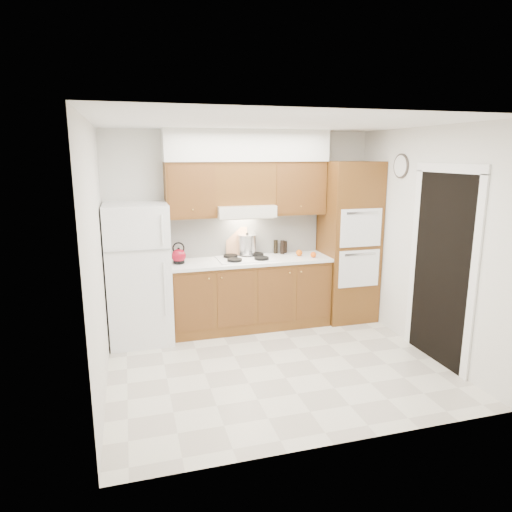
{
  "coord_description": "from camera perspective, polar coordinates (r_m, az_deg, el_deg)",
  "views": [
    {
      "loc": [
        -1.49,
        -4.46,
        2.3
      ],
      "look_at": [
        -0.1,
        0.45,
        1.15
      ],
      "focal_mm": 32.0,
      "sensor_mm": 36.0,
      "label": 1
    }
  ],
  "objects": [
    {
      "name": "ceiling",
      "position": [
        4.72,
        2.79,
        16.33
      ],
      "size": [
        3.6,
        3.6,
        0.0
      ],
      "primitive_type": "plane",
      "color": "white",
      "rests_on": "wall_back"
    },
    {
      "name": "cooktop",
      "position": [
        6.01,
        -1.27,
        -0.33
      ],
      "size": [
        0.74,
        0.5,
        0.01
      ],
      "primitive_type": "cube",
      "color": "white",
      "rests_on": "countertop"
    },
    {
      "name": "condiment_a",
      "position": [
        6.34,
        2.48,
        1.17
      ],
      "size": [
        0.07,
        0.07,
        0.19
      ],
      "primitive_type": "cylinder",
      "rotation": [
        0.0,
        0.0,
        -0.3
      ],
      "color": "black",
      "rests_on": "countertop"
    },
    {
      "name": "floor",
      "position": [
        5.24,
        2.48,
        -13.37
      ],
      "size": [
        3.6,
        3.6,
        0.0
      ],
      "primitive_type": "plane",
      "color": "beige",
      "rests_on": "ground"
    },
    {
      "name": "wall_clock",
      "position": [
        5.99,
        17.67,
        10.67
      ],
      "size": [
        0.02,
        0.3,
        0.3
      ],
      "primitive_type": "cylinder",
      "rotation": [
        0.0,
        1.57,
        0.0
      ],
      "color": "#3F3833",
      "rests_on": "wall_right"
    },
    {
      "name": "condiment_c",
      "position": [
        6.4,
        3.65,
        1.16
      ],
      "size": [
        0.07,
        0.07,
        0.17
      ],
      "primitive_type": "cylinder",
      "rotation": [
        0.0,
        0.0,
        0.32
      ],
      "color": "black",
      "rests_on": "countertop"
    },
    {
      "name": "orange_far",
      "position": [
        6.21,
        5.42,
        0.39
      ],
      "size": [
        0.11,
        0.11,
        0.09
      ],
      "primitive_type": "sphere",
      "rotation": [
        0.0,
        0.0,
        0.29
      ],
      "color": "#DF5C0B",
      "rests_on": "countertop"
    },
    {
      "name": "soffit",
      "position": [
        5.98,
        -1.14,
        13.64
      ],
      "size": [
        2.13,
        0.36,
        0.4
      ],
      "primitive_type": "cube",
      "color": "silver",
      "rests_on": "wall_back"
    },
    {
      "name": "base_cabinets",
      "position": [
        6.15,
        -0.77,
        -4.83
      ],
      "size": [
        2.11,
        0.6,
        0.9
      ],
      "primitive_type": "cube",
      "color": "brown",
      "rests_on": "floor"
    },
    {
      "name": "upper_cab_over_hood",
      "position": [
        5.99,
        -1.62,
        9.09
      ],
      "size": [
        0.75,
        0.33,
        0.55
      ],
      "primitive_type": "cube",
      "color": "brown",
      "rests_on": "range_hood"
    },
    {
      "name": "fridge",
      "position": [
        5.79,
        -14.44,
        -2.13
      ],
      "size": [
        0.75,
        0.72,
        1.72
      ],
      "primitive_type": "cube",
      "color": "white",
      "rests_on": "floor"
    },
    {
      "name": "orange_near",
      "position": [
        6.14,
        7.18,
        0.16
      ],
      "size": [
        0.08,
        0.08,
        0.08
      ],
      "primitive_type": "sphere",
      "rotation": [
        0.0,
        0.0,
        -0.02
      ],
      "color": "#E4540C",
      "rests_on": "countertop"
    },
    {
      "name": "upper_cab_left",
      "position": [
        5.87,
        -8.23,
        8.16
      ],
      "size": [
        0.63,
        0.33,
        0.7
      ],
      "primitive_type": "cube",
      "color": "brown",
      "rests_on": "wall_back"
    },
    {
      "name": "wall_right",
      "position": [
        5.64,
        20.28,
        1.68
      ],
      "size": [
        0.02,
        3.0,
        2.6
      ],
      "primitive_type": "cube",
      "color": "silver",
      "rests_on": "floor"
    },
    {
      "name": "doorway",
      "position": [
        5.41,
        22.13,
        -1.62
      ],
      "size": [
        0.02,
        0.9,
        2.1
      ],
      "primitive_type": "cube",
      "color": "black",
      "rests_on": "floor"
    },
    {
      "name": "stock_pot",
      "position": [
        6.16,
        -1.1,
        1.44
      ],
      "size": [
        0.28,
        0.28,
        0.26
      ],
      "primitive_type": "cylinder",
      "rotation": [
        0.0,
        0.0,
        0.14
      ],
      "color": "silver",
      "rests_on": "cooktop"
    },
    {
      "name": "kettle",
      "position": [
        5.82,
        -9.63,
        0.01
      ],
      "size": [
        0.23,
        0.23,
        0.18
      ],
      "primitive_type": "sphere",
      "rotation": [
        0.0,
        0.0,
        -0.32
      ],
      "color": "maroon",
      "rests_on": "countertop"
    },
    {
      "name": "countertop",
      "position": [
        6.01,
        -0.76,
        -0.58
      ],
      "size": [
        2.13,
        0.62,
        0.04
      ],
      "primitive_type": "cube",
      "color": "white",
      "rests_on": "base_cabinets"
    },
    {
      "name": "condiment_b",
      "position": [
        6.31,
        3.32,
        1.1
      ],
      "size": [
        0.07,
        0.07,
        0.19
      ],
      "primitive_type": "cylinder",
      "rotation": [
        0.0,
        0.0,
        -0.19
      ],
      "color": "black",
      "rests_on": "countertop"
    },
    {
      "name": "range_hood",
      "position": [
        5.97,
        -1.46,
        5.7
      ],
      "size": [
        0.75,
        0.45,
        0.15
      ],
      "primitive_type": "cube",
      "color": "silver",
      "rests_on": "wall_back"
    },
    {
      "name": "backsplash",
      "position": [
        6.23,
        -1.48,
        2.7
      ],
      "size": [
        2.11,
        0.03,
        0.56
      ],
      "primitive_type": "cube",
      "color": "white",
      "rests_on": "countertop"
    },
    {
      "name": "oven_cabinet",
      "position": [
        6.47,
        11.47,
        1.74
      ],
      "size": [
        0.7,
        0.65,
        2.2
      ],
      "primitive_type": "cube",
      "color": "brown",
      "rests_on": "floor"
    },
    {
      "name": "wall_back",
      "position": [
        6.23,
        -1.74,
        3.44
      ],
      "size": [
        3.6,
        0.02,
        2.6
      ],
      "primitive_type": "cube",
      "color": "silver",
      "rests_on": "floor"
    },
    {
      "name": "wall_left",
      "position": [
        4.58,
        -19.25,
        -0.62
      ],
      "size": [
        0.02,
        3.0,
        2.6
      ],
      "primitive_type": "cube",
      "color": "silver",
      "rests_on": "floor"
    },
    {
      "name": "cutting_board",
      "position": [
        6.19,
        -2.44,
        1.87
      ],
      "size": [
        0.3,
        0.15,
        0.38
      ],
      "primitive_type": "cube",
      "rotation": [
        -0.21,
        0.0,
        -0.19
      ],
      "color": "tan",
      "rests_on": "countertop"
    },
    {
      "name": "upper_cab_right",
      "position": [
        6.22,
        5.08,
        8.49
      ],
      "size": [
        0.73,
        0.33,
        0.7
      ],
      "primitive_type": "cube",
      "color": "brown",
      "rests_on": "wall_back"
    }
  ]
}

